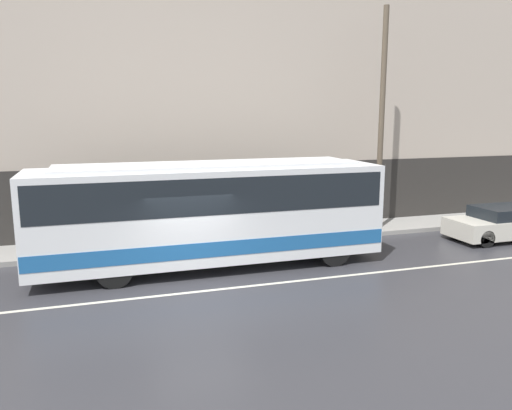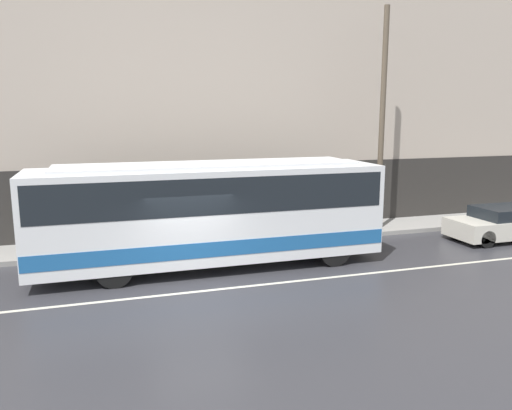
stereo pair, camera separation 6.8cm
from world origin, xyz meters
TOP-DOWN VIEW (x-y plane):
  - ground_plane at (0.00, 0.00)m, footprint 60.00×60.00m
  - sidewalk at (0.00, 5.11)m, footprint 60.00×2.22m
  - building_facade at (0.00, 6.37)m, footprint 60.00×0.35m
  - lane_stripe at (0.00, 0.00)m, footprint 54.00×0.14m
  - transit_bus at (0.85, 2.15)m, footprint 10.74×2.56m
  - sedan_white_front at (12.40, 2.15)m, footprint 4.50×1.80m
  - utility_pole_near at (8.23, 4.51)m, footprint 0.21×0.21m

SIDE VIEW (x-z plane):
  - ground_plane at x=0.00m, z-range 0.00..0.00m
  - lane_stripe at x=0.00m, z-range 0.00..0.01m
  - sidewalk at x=0.00m, z-range 0.00..0.17m
  - sedan_white_front at x=12.40m, z-range -0.02..1.25m
  - transit_bus at x=0.85m, z-range 0.21..3.48m
  - utility_pole_near at x=8.23m, z-range 0.17..8.76m
  - building_facade at x=0.00m, z-range -0.21..12.99m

